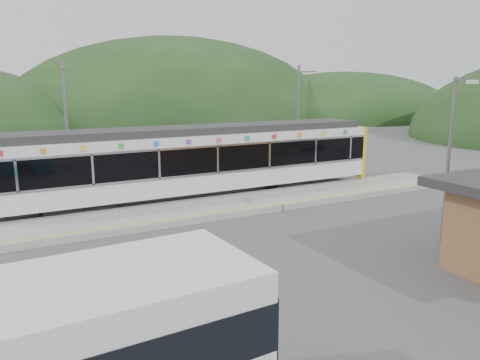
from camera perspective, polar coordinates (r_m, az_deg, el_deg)
name	(u,v)px	position (r m, az deg, el deg)	size (l,w,h in m)	color
ground	(278,225)	(20.03, 4.64, -5.44)	(120.00, 120.00, 0.00)	#4C4C4F
hills	(318,186)	(27.69, 9.45, -0.76)	(146.00, 149.00, 26.00)	#1E3D19
platform	(241,204)	(22.72, 0.11, -2.94)	(26.00, 3.20, 0.30)	#9E9E99
yellow_line	(254,207)	(21.58, 1.76, -3.31)	(26.00, 0.10, 0.01)	yellow
train	(197,159)	(24.23, -5.30, 2.55)	(20.44, 3.01, 3.74)	black
catenary_mast_west	(67,129)	(24.93, -20.32, 5.81)	(0.18, 1.80, 7.00)	slate
catenary_mast_east	(298,119)	(30.25, 7.09, 7.34)	(0.18, 1.80, 7.00)	slate
lamp_post	(453,147)	(18.55, 24.50, 3.73)	(0.44, 1.12, 6.12)	slate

